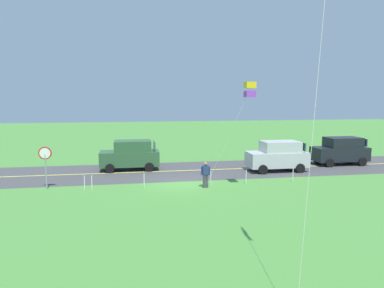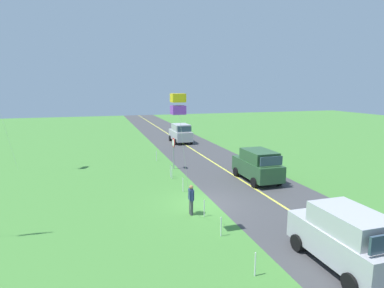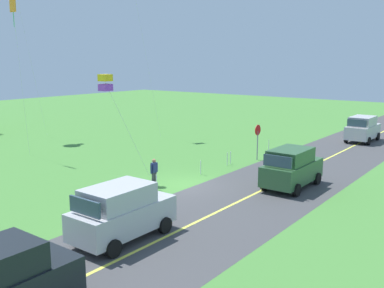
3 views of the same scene
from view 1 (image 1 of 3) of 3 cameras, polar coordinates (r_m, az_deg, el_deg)
name	(u,v)px [view 1 (image 1 of 3)]	position (r m, az deg, el deg)	size (l,w,h in m)	color
ground_plane	(182,184)	(22.71, -1.61, -6.53)	(120.00, 120.00, 0.10)	#478438
asphalt_road	(175,171)	(26.56, -2.83, -4.36)	(120.00, 7.00, 0.00)	#424244
road_centre_stripe	(175,171)	(26.56, -2.83, -4.35)	(120.00, 0.16, 0.00)	#E5E04C
car_suv_foreground	(131,155)	(27.17, -9.89, -1.73)	(4.40, 2.12, 2.24)	#2D5633
car_parked_west_near	(278,156)	(27.14, 13.67, -1.84)	(4.40, 2.12, 2.24)	#B7B7BC
car_parked_west_far	(341,151)	(31.40, 22.87, -0.98)	(4.40, 2.12, 2.24)	black
stop_sign	(45,159)	(22.80, -22.61, -2.30)	(0.76, 0.08, 2.56)	gray
person_adult_near	(206,174)	(21.50, 2.20, -4.83)	(0.58, 0.22, 1.60)	#3F3F47
kite_red_low	(250,90)	(20.41, 9.32, 8.64)	(2.56, 1.54, 6.34)	silver
fence_post_0	(293,175)	(24.02, 16.00, -4.82)	(0.05, 0.05, 0.90)	silver
fence_post_1	(246,177)	(22.83, 8.73, -5.25)	(0.05, 0.05, 0.90)	silver
fence_post_2	(211,178)	(22.22, 3.05, -5.53)	(0.05, 0.05, 0.90)	silver
fence_post_3	(144,181)	(21.71, -7.74, -5.90)	(0.05, 0.05, 0.90)	silver
fence_post_4	(85,183)	(21.88, -16.97, -6.05)	(0.05, 0.05, 0.90)	silver
fence_post_5	(92,183)	(21.83, -15.88, -6.04)	(0.05, 0.05, 0.90)	silver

